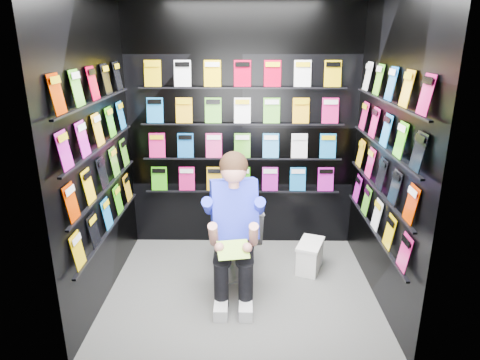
{
  "coord_description": "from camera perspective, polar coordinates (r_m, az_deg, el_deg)",
  "views": [
    {
      "loc": [
        0.03,
        -3.41,
        2.2
      ],
      "look_at": [
        -0.01,
        0.15,
        1.01
      ],
      "focal_mm": 32.0,
      "sensor_mm": 36.0,
      "label": 1
    }
  ],
  "objects": [
    {
      "name": "comics_back",
      "position": [
        4.47,
        0.32,
        6.91
      ],
      "size": [
        2.1,
        0.06,
        1.37
      ],
      "primitive_type": null,
      "color": "#BF3000",
      "rests_on": "wall_back"
    },
    {
      "name": "comics_right",
      "position": [
        3.71,
        18.63,
        3.49
      ],
      "size": [
        0.06,
        1.7,
        1.37
      ],
      "primitive_type": null,
      "color": "#BF3000",
      "rests_on": "wall_right"
    },
    {
      "name": "reader",
      "position": [
        3.71,
        -0.78,
        -4.04
      ],
      "size": [
        0.67,
        0.87,
        1.44
      ],
      "primitive_type": null,
      "rotation": [
        0.0,
        0.0,
        0.18
      ],
      "color": "#1722CF",
      "rests_on": "toilet"
    },
    {
      "name": "longbox",
      "position": [
        4.36,
        9.28,
        -10.11
      ],
      "size": [
        0.31,
        0.4,
        0.27
      ],
      "primitive_type": "cube",
      "rotation": [
        0.0,
        0.0,
        -0.36
      ],
      "color": "white",
      "rests_on": "floor"
    },
    {
      "name": "wall_right",
      "position": [
        3.72,
        19.06,
        3.41
      ],
      "size": [
        0.04,
        2.0,
        2.6
      ],
      "primitive_type": "cube",
      "color": "black",
      "rests_on": "floor"
    },
    {
      "name": "longbox_lid",
      "position": [
        4.29,
        9.38,
        -8.38
      ],
      "size": [
        0.33,
        0.43,
        0.03
      ],
      "primitive_type": "cube",
      "rotation": [
        0.0,
        0.0,
        -0.36
      ],
      "color": "white",
      "rests_on": "longbox"
    },
    {
      "name": "held_comic",
      "position": [
        3.48,
        -0.92,
        -9.29
      ],
      "size": [
        0.28,
        0.19,
        0.11
      ],
      "primitive_type": "cube",
      "rotation": [
        -0.96,
        0.0,
        0.18
      ],
      "color": "green",
      "rests_on": "reader"
    },
    {
      "name": "wall_front",
      "position": [
        2.58,
        -0.02,
        -2.02
      ],
      "size": [
        2.4,
        0.04,
        2.6
      ],
      "primitive_type": "cube",
      "color": "black",
      "rests_on": "floor"
    },
    {
      "name": "floor",
      "position": [
        4.06,
        0.17,
        -14.36
      ],
      "size": [
        2.4,
        2.4,
        0.0
      ],
      "primitive_type": "plane",
      "color": "#5D5D5B",
      "rests_on": "ground"
    },
    {
      "name": "wall_left",
      "position": [
        3.74,
        -18.56,
        3.54
      ],
      "size": [
        0.04,
        2.0,
        2.6
      ],
      "primitive_type": "cube",
      "color": "black",
      "rests_on": "floor"
    },
    {
      "name": "comics_left",
      "position": [
        3.73,
        -18.14,
        3.62
      ],
      "size": [
        0.06,
        1.7,
        1.37
      ],
      "primitive_type": null,
      "color": "#BF3000",
      "rests_on": "wall_left"
    },
    {
      "name": "wall_back",
      "position": [
        4.5,
        0.32,
        6.92
      ],
      "size": [
        2.4,
        0.04,
        2.6
      ],
      "primitive_type": "cube",
      "color": "black",
      "rests_on": "floor"
    },
    {
      "name": "toilet",
      "position": [
        4.23,
        -0.62,
        -7.23
      ],
      "size": [
        0.55,
        0.81,
        0.73
      ],
      "primitive_type": "imported",
      "rotation": [
        0.0,
        0.0,
        3.32
      ],
      "color": "white",
      "rests_on": "floor"
    }
  ]
}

